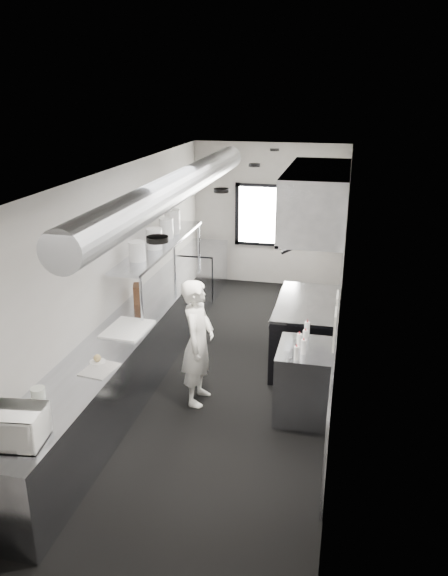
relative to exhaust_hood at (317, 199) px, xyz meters
The scene contains 35 objects.
floor 2.72m from the exhaust_hood, 147.45° to the right, with size 3.00×8.00×0.01m, color black.
ceiling 1.36m from the exhaust_hood, 147.45° to the right, with size 3.00×8.00×0.01m, color beige.
wall_back 3.62m from the exhaust_hood, 108.38° to the left, with size 3.00×0.02×2.80m, color #B3B0AA.
wall_front 4.93m from the exhaust_hood, 103.13° to the right, with size 3.00×0.02×2.80m, color #B3B0AA.
wall_left 2.87m from the exhaust_hood, 164.91° to the right, with size 0.02×8.00×2.80m, color #B3B0AA.
wall_right 1.28m from the exhaust_hood, 60.05° to the right, with size 0.02×8.00×2.80m, color #B3B0AA.
wall_cladding 1.92m from the exhaust_hood, 46.22° to the right, with size 0.03×5.50×1.10m, color #9AA0A9.
hvac_duct 1.83m from the exhaust_hood, behind, with size 0.40×0.40×6.40m, color gray.
service_window 3.58m from the exhaust_hood, 108.57° to the left, with size 1.36×0.05×1.25m.
exhaust_hood is the anchor object (origin of this frame).
prep_counter 3.20m from the exhaust_hood, 151.89° to the right, with size 0.70×6.00×0.90m, color #9AA0A9.
pass_shelf 2.46m from the exhaust_hood, behind, with size 0.45×3.00×0.68m.
range 1.92m from the exhaust_hood, behind, with size 0.88×1.60×0.94m.
bottle_station 2.39m from the exhaust_hood, 87.82° to the right, with size 0.65×0.80×0.90m, color #9AA0A9.
far_work_table 3.88m from the exhaust_hood, 131.94° to the left, with size 0.70×1.20×0.90m, color #9AA0A9.
notice_sheet_a 2.09m from the exhaust_hood, 78.88° to the right, with size 0.02×0.28×0.38m, color white.
notice_sheet_b 2.43m from the exhaust_hood, 80.58° to the right, with size 0.02×0.28×0.38m, color white.
line_cook 2.44m from the exhaust_hood, 133.09° to the right, with size 0.59×0.39×1.63m, color silver.
microwave 4.60m from the exhaust_hood, 120.92° to the right, with size 0.52×0.39×0.31m, color white.
deli_tub_a 4.36m from the exhaust_hood, 125.45° to the right, with size 0.15×0.15×0.11m, color beige.
deli_tub_b 4.18m from the exhaust_hood, 128.30° to the right, with size 0.14×0.14×0.10m, color beige.
newspaper 3.53m from the exhaust_hood, 130.73° to the right, with size 0.32×0.39×0.01m, color silver.
small_plate 3.48m from the exhaust_hood, 133.73° to the right, with size 0.18×0.18×0.02m, color silver.
pastry 3.46m from the exhaust_hood, 133.73° to the right, with size 0.08×0.08×0.08m, color tan.
cutting_board 2.98m from the exhaust_hood, 147.95° to the right, with size 0.50×0.66×0.02m, color silver.
knife_block 2.81m from the exhaust_hood, 169.45° to the right, with size 0.11×0.24×0.26m, color #58311F.
plate_stack_a 2.49m from the exhaust_hood, 165.52° to the right, with size 0.23×0.23×0.27m, color silver.
plate_stack_b 2.39m from the exhaust_hood, behind, with size 0.23×0.23×0.30m, color silver.
plate_stack_c 2.48m from the exhaust_hood, 165.10° to the left, with size 0.22×0.22×0.31m, color silver.
plate_stack_d 2.57m from the exhaust_hood, 158.18° to the left, with size 0.25×0.25×0.38m, color silver.
squeeze_bottle_a 2.22m from the exhaust_hood, 91.07° to the right, with size 0.05×0.05×0.16m, color silver.
squeeze_bottle_b 2.09m from the exhaust_hood, 88.85° to the right, with size 0.06×0.06×0.17m, color silver.
squeeze_bottle_c 1.98m from the exhaust_hood, 91.30° to the right, with size 0.06×0.06×0.18m, color silver.
squeeze_bottle_d 1.91m from the exhaust_hood, 88.70° to the right, with size 0.06×0.06×0.18m, color silver.
squeeze_bottle_e 1.76m from the exhaust_hood, 88.30° to the right, with size 0.06×0.06×0.19m, color silver.
Camera 1 is at (1.51, -6.60, 3.80)m, focal length 34.44 mm.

